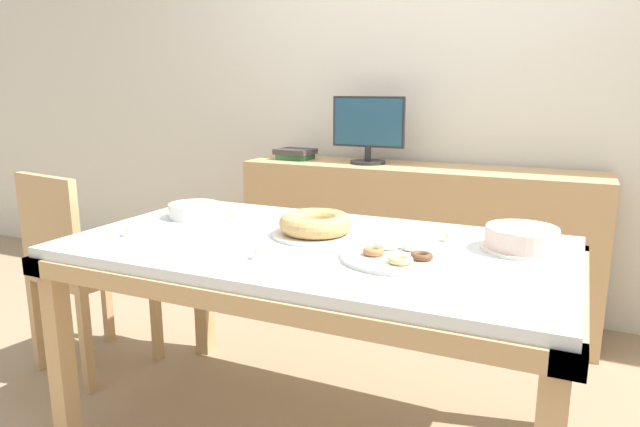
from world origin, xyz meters
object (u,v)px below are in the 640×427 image
tealight_near_cakes (342,218)px  book_stack (295,154)px  chair (77,263)px  computer_monitor (368,130)px  cake_golden_bundt (316,225)px  pastry_platter (398,255)px  tealight_centre (256,256)px  tealight_right_edge (127,233)px  cake_chocolate_round (521,239)px  tealight_near_front (447,238)px  tealight_left_edge (231,218)px  plate_stack (194,210)px

tealight_near_cakes → book_stack: bearing=126.2°
chair → computer_monitor: computer_monitor is taller
cake_golden_bundt → pastry_platter: 0.39m
book_stack → tealight_centre: book_stack is taller
tealight_right_edge → tealight_near_cakes: bearing=42.2°
cake_chocolate_round → tealight_near_front: cake_chocolate_round is taller
book_stack → cake_golden_bundt: bearing=-59.9°
computer_monitor → tealight_near_front: 1.34m
book_stack → cake_chocolate_round: 1.81m
cake_golden_bundt → tealight_left_edge: (-0.42, 0.08, -0.03)m
computer_monitor → pastry_platter: (0.61, -1.38, -0.28)m
cake_golden_bundt → tealight_near_cakes: (-0.01, 0.27, -0.03)m
tealight_right_edge → cake_chocolate_round: bearing=17.0°
cake_golden_bundt → plate_stack: 0.59m
cake_golden_bundt → tealight_near_cakes: cake_golden_bundt is taller
tealight_left_edge → computer_monitor: bearing=81.6°
tealight_left_edge → tealight_near_cakes: (0.41, 0.19, 0.00)m
plate_stack → tealight_centre: bearing=-36.5°
cake_chocolate_round → tealight_centre: (-0.75, -0.45, -0.03)m
pastry_platter → tealight_centre: same height
cake_golden_bundt → tealight_left_edge: cake_golden_bundt is taller
cake_golden_bundt → tealight_centre: (-0.05, -0.33, -0.03)m
book_stack → pastry_platter: bearing=-52.2°
plate_stack → tealight_left_edge: (0.17, 0.02, -0.02)m
tealight_right_edge → tealight_near_cakes: (0.62, 0.56, 0.00)m
cake_chocolate_round → tealight_left_edge: (-1.12, -0.03, -0.03)m
cake_chocolate_round → pastry_platter: (-0.34, -0.26, -0.03)m
computer_monitor → pastry_platter: 1.54m
cake_golden_bundt → pastry_platter: size_ratio=0.87×
chair → cake_golden_bundt: chair is taller
tealight_left_edge → tealight_near_cakes: same height
chair → tealight_near_front: bearing=6.1°
cake_golden_bundt → computer_monitor: bearing=101.6°
pastry_platter → tealight_centre: size_ratio=9.17×
tealight_right_edge → tealight_near_front: same height
chair → tealight_near_cakes: bearing=14.9°
computer_monitor → plate_stack: bearing=-106.0°
pastry_platter → computer_monitor: bearing=113.8°
tealight_near_front → tealight_near_cakes: (-0.46, 0.14, 0.00)m
computer_monitor → book_stack: size_ratio=1.85×
tealight_left_edge → tealight_right_edge: (-0.20, -0.37, 0.00)m
tealight_near_front → tealight_near_cakes: bearing=163.4°
tealight_left_edge → pastry_platter: bearing=-16.4°
computer_monitor → tealight_left_edge: bearing=-98.4°
pastry_platter → tealight_near_front: size_ratio=9.17×
book_stack → tealight_right_edge: (0.09, -1.53, -0.13)m
book_stack → tealight_right_edge: bearing=-86.5°
cake_golden_bundt → tealight_near_cakes: 0.27m
chair → book_stack: same height
cake_golden_bundt → tealight_right_edge: size_ratio=7.98×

